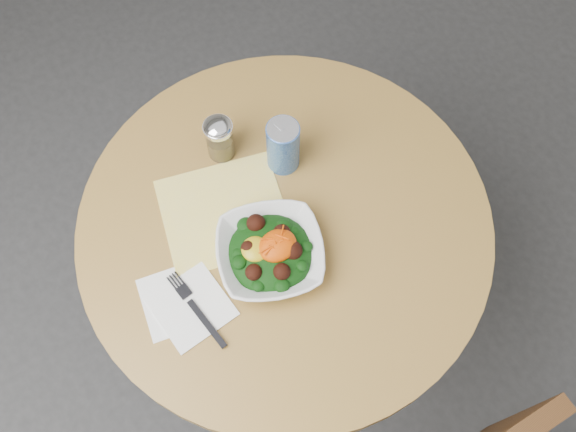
% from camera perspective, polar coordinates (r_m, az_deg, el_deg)
% --- Properties ---
extents(ground, '(6.00, 6.00, 0.00)m').
position_cam_1_polar(ground, '(2.09, -0.20, -9.14)').
color(ground, '#2D2D30').
rests_on(ground, ground).
extents(table, '(0.90, 0.90, 0.75)m').
position_cam_1_polar(table, '(1.56, -0.26, -3.53)').
color(table, black).
rests_on(table, ground).
extents(cloth_napkin, '(0.32, 0.31, 0.00)m').
position_cam_1_polar(cloth_napkin, '(1.40, -5.72, 0.30)').
color(cloth_napkin, yellow).
rests_on(cloth_napkin, table).
extents(paper_napkins, '(0.17, 0.19, 0.00)m').
position_cam_1_polar(paper_napkins, '(1.33, -9.17, -7.67)').
color(paper_napkins, white).
rests_on(paper_napkins, table).
extents(salad_bowl, '(0.29, 0.29, 0.08)m').
position_cam_1_polar(salad_bowl, '(1.32, -1.59, -3.26)').
color(salad_bowl, white).
rests_on(salad_bowl, table).
extents(fork, '(0.03, 0.19, 0.00)m').
position_cam_1_polar(fork, '(1.32, -8.26, -8.05)').
color(fork, black).
rests_on(fork, table).
extents(spice_shaker, '(0.07, 0.07, 0.12)m').
position_cam_1_polar(spice_shaker, '(1.42, -6.09, 6.87)').
color(spice_shaker, silver).
rests_on(spice_shaker, table).
extents(beverage_can, '(0.07, 0.07, 0.14)m').
position_cam_1_polar(beverage_can, '(1.39, -0.44, 6.26)').
color(beverage_can, navy).
rests_on(beverage_can, table).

